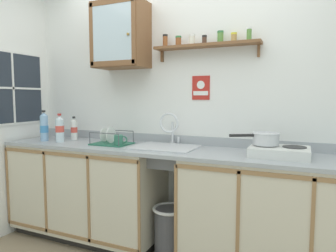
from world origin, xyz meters
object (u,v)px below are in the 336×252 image
(sink, at_px, (165,151))
(mug, at_px, (119,140))
(hot_plate_stove, at_px, (279,152))
(trash_bin, at_px, (170,231))
(bottle_opaque_white_0, at_px, (74,129))
(warning_sign, at_px, (201,88))
(dish_rack, at_px, (111,141))
(bottle_water_blue_1, at_px, (44,127))
(wall_cabinet, at_px, (121,36))
(saucepan, at_px, (265,138))
(bottle_water_clear_2, at_px, (60,129))

(sink, height_order, mug, sink)
(hot_plate_stove, height_order, trash_bin, hot_plate_stove)
(bottle_opaque_white_0, relative_size, warning_sign, 1.14)
(trash_bin, bearing_deg, hot_plate_stove, 3.83)
(hot_plate_stove, bearing_deg, bottle_opaque_white_0, 177.79)
(dish_rack, height_order, mug, dish_rack)
(bottle_opaque_white_0, xyz_separation_m, bottle_water_blue_1, (-0.23, -0.17, 0.03))
(wall_cabinet, height_order, warning_sign, wall_cabinet)
(saucepan, bearing_deg, bottle_water_blue_1, -176.77)
(bottle_opaque_white_0, height_order, dish_rack, bottle_opaque_white_0)
(warning_sign, bearing_deg, wall_cabinet, -168.85)
(dish_rack, height_order, trash_bin, dish_rack)
(mug, xyz_separation_m, wall_cabinet, (-0.09, 0.19, 0.96))
(saucepan, relative_size, trash_bin, 0.79)
(bottle_water_blue_1, relative_size, warning_sign, 1.44)
(sink, distance_m, dish_rack, 0.53)
(bottle_water_clear_2, bearing_deg, hot_plate_stove, 2.43)
(hot_plate_stove, relative_size, wall_cabinet, 0.70)
(hot_plate_stove, bearing_deg, bottle_water_clear_2, -177.57)
(hot_plate_stove, height_order, bottle_opaque_white_0, bottle_opaque_white_0)
(hot_plate_stove, xyz_separation_m, dish_rack, (-1.47, -0.01, -0.01))
(sink, height_order, bottle_water_clear_2, sink)
(dish_rack, bearing_deg, bottle_opaque_white_0, 170.17)
(dish_rack, bearing_deg, hot_plate_stove, 0.46)
(bottle_water_clear_2, relative_size, wall_cabinet, 0.46)
(bottle_opaque_white_0, bearing_deg, bottle_water_blue_1, -142.58)
(saucepan, distance_m, mug, 1.25)
(bottle_opaque_white_0, distance_m, wall_cabinet, 1.05)
(bottle_water_clear_2, xyz_separation_m, wall_cabinet, (0.57, 0.22, 0.88))
(sink, height_order, wall_cabinet, wall_cabinet)
(bottle_water_blue_1, height_order, wall_cabinet, wall_cabinet)
(bottle_water_blue_1, bearing_deg, trash_bin, 1.66)
(saucepan, bearing_deg, bottle_water_clear_2, -176.79)
(bottle_water_blue_1, height_order, mug, bottle_water_blue_1)
(trash_bin, bearing_deg, warning_sign, 64.48)
(dish_rack, bearing_deg, warning_sign, 20.50)
(bottle_water_blue_1, relative_size, wall_cabinet, 0.51)
(dish_rack, relative_size, trash_bin, 0.76)
(trash_bin, bearing_deg, mug, -179.28)
(saucepan, xyz_separation_m, wall_cabinet, (-1.33, 0.11, 0.88))
(saucepan, relative_size, mug, 3.38)
(sink, bearing_deg, bottle_water_blue_1, -174.28)
(bottle_water_clear_2, distance_m, warning_sign, 1.42)
(bottle_opaque_white_0, relative_size, trash_bin, 0.55)
(hot_plate_stove, bearing_deg, mug, -177.30)
(bottle_water_blue_1, bearing_deg, bottle_opaque_white_0, 37.42)
(saucepan, bearing_deg, trash_bin, -173.99)
(bottle_water_blue_1, height_order, warning_sign, warning_sign)
(sink, bearing_deg, dish_rack, -175.46)
(bottle_water_blue_1, distance_m, trash_bin, 1.59)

